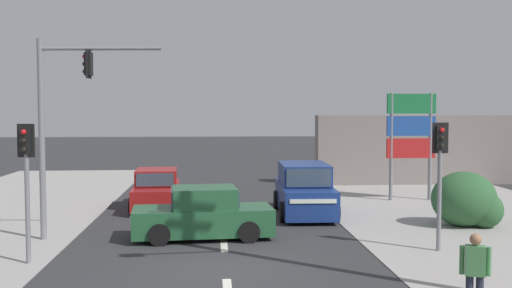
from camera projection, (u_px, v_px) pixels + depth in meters
name	position (u px, v px, depth m)	size (l,w,h in m)	color
ground_plane	(226.00, 270.00, 14.62)	(140.00, 140.00, 0.00)	#303033
lane_dash_mid	(224.00, 242.00, 17.61)	(0.20, 2.40, 0.01)	silver
lane_dash_far	(222.00, 213.00, 22.59)	(0.20, 2.40, 0.01)	silver
traffic_signal_mast	(59.00, 112.00, 17.71)	(3.68, 0.50, 6.00)	slate
pedestal_signal_right_kerb	(440.00, 164.00, 16.35)	(0.44, 0.29, 3.56)	slate
pedestal_signal_left_kerb	(27.00, 169.00, 15.00)	(0.44, 0.30, 3.56)	slate
shopping_plaza_sign	(411.00, 131.00, 25.49)	(2.10, 0.16, 4.60)	slate
roadside_bush	(467.00, 201.00, 19.92)	(2.26, 1.94, 1.85)	#2D5B33
shopfront_wall_far	(430.00, 150.00, 31.22)	(12.00, 1.00, 3.60)	gray
sedan_kerbside_parked	(157.00, 191.00, 23.61)	(2.00, 4.29, 1.56)	maroon
sedan_oncoming_near	(203.00, 215.00, 18.16)	(4.35, 2.13, 1.56)	#235633
suv_oncoming_mid	(304.00, 191.00, 22.20)	(2.15, 4.58, 1.90)	navy
pedestrian_at_kerb	(475.00, 271.00, 11.11)	(0.53, 0.33, 1.63)	#232838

